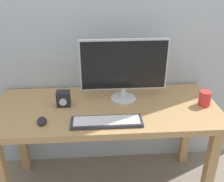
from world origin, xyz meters
TOP-DOWN VIEW (x-y plane):
  - desk at (0.00, 0.00)m, footprint 1.55×0.64m
  - monitor at (0.13, 0.11)m, footprint 0.61×0.18m
  - keyboard_primary at (-0.01, -0.20)m, footprint 0.44×0.13m
  - mouse at (-0.41, -0.18)m, footprint 0.07×0.10m
  - audio_controller at (-0.29, 0.04)m, footprint 0.09×0.09m
  - coffee_mug at (0.68, -0.02)m, footprint 0.08×0.08m

SIDE VIEW (x-z plane):
  - desk at x=0.00m, z-range 0.27..1.01m
  - keyboard_primary at x=-0.01m, z-range 0.74..0.76m
  - mouse at x=-0.41m, z-range 0.74..0.77m
  - coffee_mug at x=0.68m, z-range 0.74..0.84m
  - audio_controller at x=-0.29m, z-range 0.74..0.84m
  - monitor at x=0.13m, z-range 0.75..1.20m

